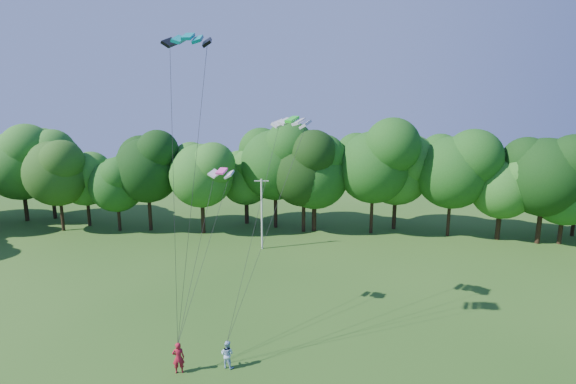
# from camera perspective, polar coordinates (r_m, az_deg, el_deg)

# --- Properties ---
(utility_pole) EXTENTS (1.48, 0.22, 7.39)m
(utility_pole) POSITION_cam_1_polar(r_m,az_deg,el_deg) (46.28, -3.35, -2.71)
(utility_pole) COLOR silver
(utility_pole) RESTS_ON ground
(kite_flyer_left) EXTENTS (0.78, 0.62, 1.87)m
(kite_flyer_left) POSITION_cam_1_polar(r_m,az_deg,el_deg) (27.85, -13.74, -19.76)
(kite_flyer_left) COLOR maroon
(kite_flyer_left) RESTS_ON ground
(kite_flyer_right) EXTENTS (0.95, 0.82, 1.67)m
(kite_flyer_right) POSITION_cam_1_polar(r_m,az_deg,el_deg) (27.87, -7.72, -19.73)
(kite_flyer_right) COLOR #A6C7E6
(kite_flyer_right) RESTS_ON ground
(kite_teal) EXTENTS (2.58, 1.25, 0.53)m
(kite_teal) POSITION_cam_1_polar(r_m,az_deg,el_deg) (25.82, -12.57, 18.71)
(kite_teal) COLOR #048688
(kite_teal) RESTS_ON ground
(kite_green) EXTENTS (2.77, 2.08, 0.43)m
(kite_green) POSITION_cam_1_polar(r_m,az_deg,el_deg) (29.74, 0.50, 9.21)
(kite_green) COLOR #1FD025
(kite_green) RESTS_ON ground
(kite_pink) EXTENTS (1.83, 1.17, 0.37)m
(kite_pink) POSITION_cam_1_polar(r_m,az_deg,el_deg) (30.49, -8.44, 2.64)
(kite_pink) COLOR #F343A9
(kite_pink) RESTS_ON ground
(tree_back_west) EXTENTS (8.21, 8.21, 11.94)m
(tree_back_west) POSITION_cam_1_polar(r_m,az_deg,el_deg) (58.44, -27.25, 2.67)
(tree_back_west) COLOR black
(tree_back_west) RESTS_ON ground
(tree_back_center) EXTENTS (8.54, 8.54, 12.41)m
(tree_back_center) POSITION_cam_1_polar(r_m,az_deg,el_deg) (51.63, 2.04, 3.27)
(tree_back_center) COLOR black
(tree_back_center) RESTS_ON ground
(tree_back_east) EXTENTS (7.44, 7.44, 10.82)m
(tree_back_east) POSITION_cam_1_polar(r_m,az_deg,el_deg) (55.47, 31.88, 1.04)
(tree_back_east) COLOR #2F2312
(tree_back_east) RESTS_ON ground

